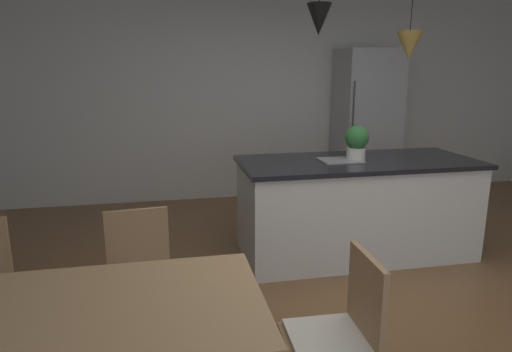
% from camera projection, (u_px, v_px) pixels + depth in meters
% --- Properties ---
extents(ground_plane, '(10.00, 8.40, 0.04)m').
position_uv_depth(ground_plane, '(356.00, 319.00, 3.16)').
color(ground_plane, brown).
extents(wall_back_kitchen, '(10.00, 0.12, 2.70)m').
position_uv_depth(wall_back_kitchen, '(259.00, 96.00, 5.95)').
color(wall_back_kitchen, silver).
rests_on(wall_back_kitchen, ground_plane).
extents(dining_table, '(2.04, 0.86, 0.74)m').
position_uv_depth(dining_table, '(11.00, 332.00, 1.78)').
color(dining_table, tan).
rests_on(dining_table, ground_plane).
extents(chair_kitchen_end, '(0.42, 0.42, 0.87)m').
position_uv_depth(chair_kitchen_end, '(338.00, 336.00, 2.10)').
color(chair_kitchen_end, '#A87F56').
rests_on(chair_kitchen_end, ground_plane).
extents(chair_far_right, '(0.44, 0.44, 0.87)m').
position_uv_depth(chair_far_right, '(141.00, 278.00, 2.68)').
color(chair_far_right, '#A87F56').
rests_on(chair_far_right, ground_plane).
extents(kitchen_island, '(2.15, 0.93, 0.91)m').
position_uv_depth(kitchen_island, '(356.00, 206.00, 4.14)').
color(kitchen_island, silver).
rests_on(kitchen_island, ground_plane).
extents(refrigerator, '(0.76, 0.67, 1.96)m').
position_uv_depth(refrigerator, '(366.00, 125.00, 5.92)').
color(refrigerator, '#B2B5B7').
rests_on(refrigerator, ground_plane).
extents(pendant_over_island_main, '(0.21, 0.21, 0.73)m').
position_uv_depth(pendant_over_island_main, '(319.00, 19.00, 3.68)').
color(pendant_over_island_main, black).
extents(pendant_over_island_aux, '(0.23, 0.23, 0.92)m').
position_uv_depth(pendant_over_island_aux, '(409.00, 45.00, 3.89)').
color(pendant_over_island_aux, black).
extents(potted_plant_on_island, '(0.21, 0.21, 0.31)m').
position_uv_depth(potted_plant_on_island, '(357.00, 142.00, 3.99)').
color(potted_plant_on_island, beige).
rests_on(potted_plant_on_island, kitchen_island).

